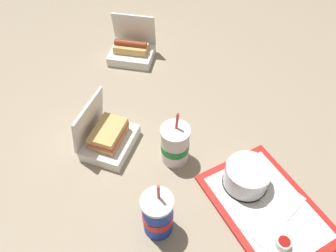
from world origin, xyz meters
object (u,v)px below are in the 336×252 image
(food_tray, at_px, (266,207))
(clamshell_hotdog_front, at_px, (132,50))
(plastic_fork, at_px, (258,241))
(soda_cup_front, at_px, (175,145))
(clamshell_sandwich_back, at_px, (108,137))
(cake_container, at_px, (246,176))
(ketchup_cup, at_px, (283,243))
(soda_cup_corner, at_px, (158,215))

(food_tray, distance_m, clamshell_hotdog_front, 0.84)
(food_tray, height_order, clamshell_hotdog_front, clamshell_hotdog_front)
(plastic_fork, xyz_separation_m, soda_cup_front, (0.33, 0.13, 0.05))
(soda_cup_front, bearing_deg, clamshell_sandwich_back, 61.59)
(clamshell_hotdog_front, relative_size, soda_cup_front, 1.13)
(cake_container, height_order, ketchup_cup, cake_container)
(ketchup_cup, distance_m, plastic_fork, 0.06)
(clamshell_hotdog_front, bearing_deg, food_tray, -164.14)
(cake_container, relative_size, soda_cup_front, 0.68)
(clamshell_hotdog_front, xyz_separation_m, soda_cup_front, (-0.56, -0.02, 0.03))
(food_tray, bearing_deg, soda_cup_corner, 84.48)
(cake_container, bearing_deg, ketchup_cup, -175.30)
(food_tray, relative_size, soda_cup_front, 2.08)
(clamshell_sandwich_back, relative_size, soda_cup_front, 1.16)
(food_tray, relative_size, cake_container, 3.08)
(soda_cup_front, bearing_deg, clamshell_hotdog_front, 2.52)
(food_tray, bearing_deg, cake_container, 18.74)
(food_tray, bearing_deg, clamshell_sandwich_back, 48.77)
(food_tray, xyz_separation_m, plastic_fork, (-0.09, 0.07, 0.01))
(cake_container, xyz_separation_m, soda_cup_corner, (-0.06, 0.29, 0.02))
(ketchup_cup, height_order, soda_cup_front, soda_cup_front)
(clamshell_hotdog_front, bearing_deg, cake_container, -164.50)
(soda_cup_corner, bearing_deg, soda_cup_front, -27.51)
(plastic_fork, xyz_separation_m, soda_cup_corner, (0.12, 0.24, 0.06))
(plastic_fork, relative_size, soda_cup_front, 0.55)
(ketchup_cup, distance_m, soda_cup_corner, 0.34)
(clamshell_hotdog_front, bearing_deg, clamshell_sandwich_back, 158.95)
(cake_container, relative_size, plastic_fork, 1.23)
(plastic_fork, distance_m, clamshell_sandwich_back, 0.55)
(clamshell_sandwich_back, bearing_deg, clamshell_hotdog_front, -21.05)
(clamshell_sandwich_back, bearing_deg, plastic_fork, -143.00)
(ketchup_cup, relative_size, plastic_fork, 0.36)
(soda_cup_corner, relative_size, soda_cup_front, 1.05)
(ketchup_cup, height_order, soda_cup_corner, soda_cup_corner)
(ketchup_cup, relative_size, soda_cup_front, 0.20)
(plastic_fork, relative_size, clamshell_hotdog_front, 0.49)
(clamshell_hotdog_front, height_order, soda_cup_corner, soda_cup_corner)
(ketchup_cup, distance_m, soda_cup_front, 0.41)
(clamshell_hotdog_front, bearing_deg, soda_cup_front, -177.48)
(plastic_fork, bearing_deg, soda_cup_corner, 34.79)
(ketchup_cup, xyz_separation_m, plastic_fork, (0.03, 0.06, -0.01))
(food_tray, distance_m, cake_container, 0.10)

